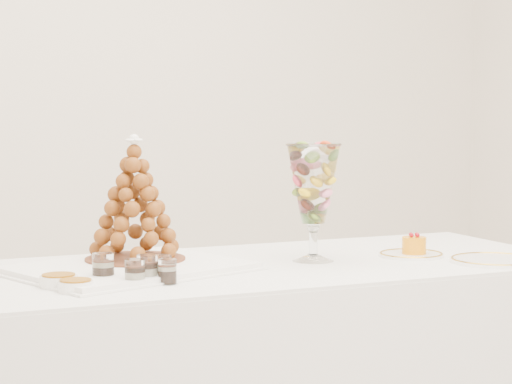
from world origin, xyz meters
TOP-DOWN VIEW (x-y plane):
  - lace_tray at (-0.39, 0.16)m, footprint 0.69×0.59m
  - macaron_vase at (0.16, 0.10)m, footprint 0.16×0.16m
  - cake_plate at (0.47, 0.05)m, footprint 0.20×0.20m
  - spare_plate at (0.62, -0.16)m, footprint 0.26×0.26m
  - verrine_a at (-0.51, 0.03)m, footprint 0.06×0.06m
  - verrine_b at (-0.41, -0.02)m, footprint 0.06×0.06m
  - verrine_c at (-0.36, -0.00)m, footprint 0.06×0.06m
  - verrine_d at (-0.45, -0.06)m, footprint 0.05×0.05m
  - verrine_e at (-0.37, -0.06)m, footprint 0.06×0.06m
  - ramekin_back at (-0.63, 0.02)m, footprint 0.09×0.09m
  - ramekin_front at (-0.61, -0.06)m, footprint 0.09×0.09m
  - croquembouche at (-0.35, 0.24)m, footprint 0.29×0.29m
  - mousse_cake at (0.47, 0.04)m, footprint 0.07×0.07m

SIDE VIEW (x-z plane):
  - cake_plate at x=0.47m, z-range 0.75..0.76m
  - spare_plate at x=0.62m, z-range 0.75..0.76m
  - lace_tray at x=-0.39m, z-range 0.75..0.77m
  - ramekin_front at x=-0.61m, z-range 0.75..0.78m
  - ramekin_back at x=-0.63m, z-range 0.75..0.78m
  - verrine_e at x=-0.37m, z-range 0.75..0.81m
  - verrine_c at x=-0.36m, z-range 0.75..0.82m
  - verrine_d at x=-0.45m, z-range 0.75..0.82m
  - mousse_cake at x=0.47m, z-range 0.75..0.82m
  - verrine_b at x=-0.41m, z-range 0.75..0.82m
  - verrine_a at x=-0.51m, z-range 0.75..0.83m
  - croquembouche at x=-0.35m, z-range 0.76..1.12m
  - macaron_vase at x=0.16m, z-range 0.80..1.15m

